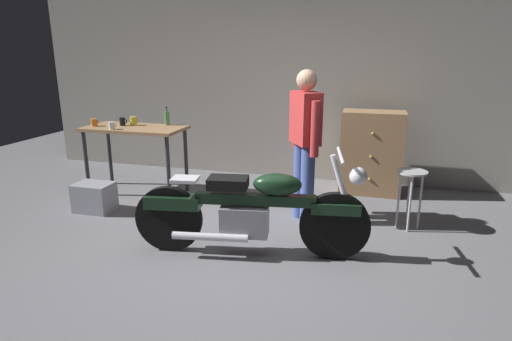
# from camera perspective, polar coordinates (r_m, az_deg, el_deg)

# --- Properties ---
(ground_plane) EXTENTS (12.00, 12.00, 0.00)m
(ground_plane) POSITION_cam_1_polar(r_m,az_deg,el_deg) (4.10, -3.34, -11.30)
(ground_plane) COLOR slate
(back_wall) EXTENTS (8.00, 0.12, 3.10)m
(back_wall) POSITION_cam_1_polar(r_m,az_deg,el_deg) (6.38, 4.79, 12.82)
(back_wall) COLOR gray
(back_wall) RESTS_ON ground_plane
(workbench) EXTENTS (1.30, 0.64, 0.90)m
(workbench) POSITION_cam_1_polar(r_m,az_deg,el_deg) (5.85, -15.77, 4.51)
(workbench) COLOR #99724C
(workbench) RESTS_ON ground_plane
(motorcycle) EXTENTS (2.17, 0.71, 1.00)m
(motorcycle) POSITION_cam_1_polar(r_m,az_deg,el_deg) (3.96, -0.57, -5.21)
(motorcycle) COLOR black
(motorcycle) RESTS_ON ground_plane
(person_standing) EXTENTS (0.39, 0.49, 1.67)m
(person_standing) POSITION_cam_1_polar(r_m,az_deg,el_deg) (4.70, 6.51, 4.10)
(person_standing) COLOR #46599D
(person_standing) RESTS_ON ground_plane
(shop_stool) EXTENTS (0.32, 0.32, 0.64)m
(shop_stool) POSITION_cam_1_polar(r_m,az_deg,el_deg) (4.83, 19.88, -1.67)
(shop_stool) COLOR #B2B2B7
(shop_stool) RESTS_ON ground_plane
(wooden_dresser) EXTENTS (0.80, 0.47, 1.10)m
(wooden_dresser) POSITION_cam_1_polar(r_m,az_deg,el_deg) (5.90, 15.09, 2.29)
(wooden_dresser) COLOR #99724C
(wooden_dresser) RESTS_ON ground_plane
(storage_bin) EXTENTS (0.44, 0.32, 0.34)m
(storage_bin) POSITION_cam_1_polar(r_m,az_deg,el_deg) (5.48, -20.66, -3.33)
(storage_bin) COLOR gray
(storage_bin) RESTS_ON ground_plane
(mug_black_matte) EXTENTS (0.11, 0.07, 0.11)m
(mug_black_matte) POSITION_cam_1_polar(r_m,az_deg,el_deg) (5.97, -17.30, 6.23)
(mug_black_matte) COLOR black
(mug_black_matte) RESTS_ON workbench
(mug_yellow_tall) EXTENTS (0.12, 0.08, 0.11)m
(mug_yellow_tall) POSITION_cam_1_polar(r_m,az_deg,el_deg) (5.95, -15.97, 6.34)
(mug_yellow_tall) COLOR yellow
(mug_yellow_tall) RESTS_ON workbench
(mug_white_ceramic) EXTENTS (0.11, 0.07, 0.09)m
(mug_white_ceramic) POSITION_cam_1_polar(r_m,az_deg,el_deg) (5.72, -18.59, 5.66)
(mug_white_ceramic) COLOR white
(mug_white_ceramic) RESTS_ON workbench
(mug_orange_travel) EXTENTS (0.11, 0.08, 0.10)m
(mug_orange_travel) POSITION_cam_1_polar(r_m,az_deg,el_deg) (6.04, -20.69, 5.98)
(mug_orange_travel) COLOR orange
(mug_orange_travel) RESTS_ON workbench
(bottle) EXTENTS (0.06, 0.06, 0.24)m
(bottle) POSITION_cam_1_polar(r_m,az_deg,el_deg) (5.86, -11.74, 6.88)
(bottle) COLOR #4C8C4C
(bottle) RESTS_ON workbench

